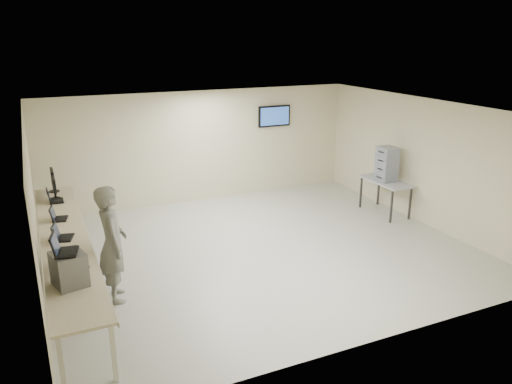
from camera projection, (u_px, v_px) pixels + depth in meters
name	position (u px, v px, depth m)	size (l,w,h in m)	color
room	(261.00, 181.00, 9.62)	(8.01, 7.01, 2.81)	#BABAA6
workbench	(66.00, 241.00, 8.32)	(0.76, 6.00, 0.90)	beige
equipment_box	(69.00, 269.00, 6.65)	(0.39, 0.45, 0.46)	#5F5F5F
laptop_on_box	(62.00, 249.00, 6.53)	(0.38, 0.42, 0.29)	black
laptop_0	(70.00, 261.00, 7.21)	(0.42, 0.46, 0.31)	black
laptop_1	(61.00, 235.00, 8.18)	(0.37, 0.41, 0.27)	black
laptop_2	(57.00, 216.00, 9.03)	(0.33, 0.37, 0.26)	black
laptop_3	(53.00, 198.00, 9.99)	(0.31, 0.37, 0.29)	black
monitor_near	(54.00, 186.00, 10.13)	(0.20, 0.45, 0.45)	black
monitor_far	(53.00, 178.00, 10.57)	(0.22, 0.49, 0.49)	black
soldier	(112.00, 244.00, 7.87)	(0.70, 0.46, 1.92)	#646656
side_table	(386.00, 184.00, 11.78)	(0.64, 1.36, 0.82)	#A1A5A9
storage_bins	(387.00, 164.00, 11.63)	(0.38, 0.43, 0.81)	#8790A3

